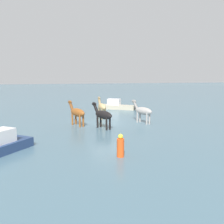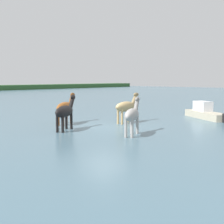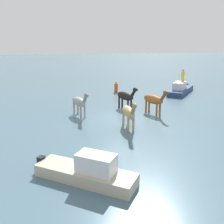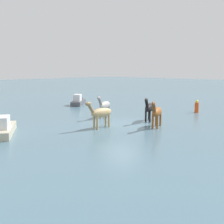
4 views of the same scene
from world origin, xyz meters
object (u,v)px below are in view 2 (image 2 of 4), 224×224
(horse_dark_mare, at_px, (65,111))
(horse_lead, at_px, (65,107))
(boat_tender_starboard, at_px, (206,114))
(horse_mid_herd, at_px, (126,107))
(horse_rear_stallion, at_px, (132,115))

(horse_dark_mare, bearing_deg, horse_lead, 24.14)
(boat_tender_starboard, bearing_deg, horse_mid_herd, 95.69)
(horse_rear_stallion, relative_size, horse_dark_mare, 0.99)
(horse_rear_stallion, distance_m, horse_dark_mare, 3.76)
(horse_dark_mare, height_order, boat_tender_starboard, horse_dark_mare)
(horse_mid_herd, bearing_deg, horse_dark_mare, 167.22)
(horse_rear_stallion, bearing_deg, boat_tender_starboard, -23.74)
(horse_rear_stallion, bearing_deg, horse_mid_herd, 18.87)
(horse_lead, xyz_separation_m, horse_dark_mare, (-1.49, -1.74, -0.01))
(boat_tender_starboard, bearing_deg, horse_rear_stallion, 123.07)
(horse_lead, distance_m, horse_dark_mare, 2.29)
(horse_lead, bearing_deg, horse_rear_stallion, -117.38)
(horse_mid_herd, xyz_separation_m, horse_lead, (-2.82, 2.49, 0.01))
(horse_lead, bearing_deg, horse_mid_herd, -66.20)
(horse_lead, relative_size, horse_dark_mare, 1.01)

